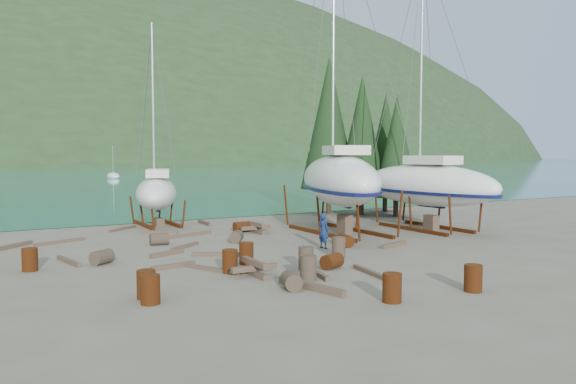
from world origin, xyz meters
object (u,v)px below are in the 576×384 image
worker (324,231)px  large_sailboat_far (426,184)px  large_sailboat_near (339,179)px  small_sailboat_shore (156,193)px

worker → large_sailboat_far: bearing=-86.9°
large_sailboat_near → small_sailboat_shore: bearing=156.1°
large_sailboat_far → small_sailboat_shore: 16.23m
small_sailboat_shore → worker: small_sailboat_shore is taller
large_sailboat_far → worker: bearing=-166.9°
large_sailboat_near → worker: 5.55m
large_sailboat_near → small_sailboat_shore: (-7.80, 8.35, -0.98)m
large_sailboat_near → large_sailboat_far: (5.29, -1.23, -0.37)m
large_sailboat_near → worker: size_ratio=11.29×
large_sailboat_near → small_sailboat_shore: size_ratio=1.51×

